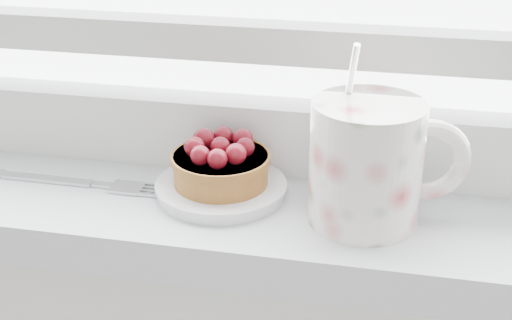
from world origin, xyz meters
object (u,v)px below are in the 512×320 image
(saucer, at_px, (221,188))
(raspberry_tart, at_px, (221,163))
(fork, at_px, (76,182))
(floral_mug, at_px, (370,160))

(saucer, xyz_separation_m, raspberry_tart, (-0.00, 0.00, 0.03))
(saucer, distance_m, raspberry_tart, 0.03)
(raspberry_tart, distance_m, fork, 0.15)
(raspberry_tart, height_order, fork, raspberry_tart)
(raspberry_tart, relative_size, fork, 0.46)
(floral_mug, bearing_deg, saucer, 171.93)
(raspberry_tart, height_order, floral_mug, floral_mug)
(floral_mug, bearing_deg, fork, 177.84)
(floral_mug, relative_size, fork, 0.78)
(saucer, height_order, fork, saucer)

